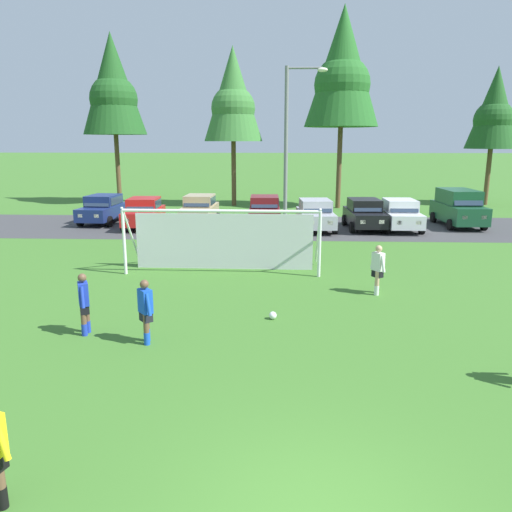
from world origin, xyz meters
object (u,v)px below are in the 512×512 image
Objects in this scene: soccer_ball at (273,315)px; parked_car_slot_right at (364,214)px; parked_car_slot_end at (458,207)px; street_lamp at (289,156)px; parked_car_slot_left at (144,213)px; player_striker_near at (84,304)px; parked_car_slot_far_left at (103,209)px; soccer_goal at (223,238)px; parked_car_slot_center_right at (315,215)px; player_midfield_center at (146,312)px; parked_car_slot_center at (265,210)px; parked_car_slot_center_left at (200,209)px; player_winger_left at (378,270)px; parked_car_slot_far_right at (400,215)px.

soccer_ball is 15.97m from parked_car_slot_right.
parked_car_slot_end is 0.56× the size of street_lamp.
player_striker_near is at bearing -80.18° from parked_car_slot_left.
street_lamp is at bearing -28.79° from parked_car_slot_far_left.
parked_car_slot_center_right is at bearing 65.52° from soccer_goal.
parked_car_slot_center is (2.42, 18.28, 0.05)m from player_midfield_center.
street_lamp is at bearing -50.31° from parked_car_slot_center_left.
parked_car_slot_center_left is (5.93, 0.24, 0.00)m from parked_car_slot_far_left.
soccer_ball is 5.92m from soccer_goal.
soccer_goal is 6.35m from street_lamp.
parked_car_slot_right is at bearing -167.04° from parked_car_slot_end.
parked_car_slot_center_left is (-4.73, 16.84, 0.77)m from soccer_ball.
parked_car_slot_right is at bearing 0.05° from parked_car_slot_left.
parked_car_slot_far_left is (-8.66, 11.15, -0.42)m from soccer_goal.
player_striker_near is 1.00× the size of player_winger_left.
parked_car_slot_end reaches higher than parked_car_slot_far_right.
player_winger_left is 0.38× the size of parked_car_slot_left.
parked_car_slot_center is 3.40m from parked_car_slot_center_right.
parked_car_slot_end reaches higher than parked_car_slot_center.
parked_car_slot_far_right is (7.74, -1.46, 0.00)m from parked_car_slot_center.
soccer_goal is at bearing -126.05° from parked_car_slot_right.
parked_car_slot_center is (-4.12, 13.87, 0.05)m from player_winger_left.
parked_car_slot_far_left is 0.93× the size of parked_car_slot_end.
parked_car_slot_end reaches higher than player_midfield_center.
player_midfield_center is at bearing -74.84° from parked_car_slot_left.
street_lamp is at bearing -29.48° from parked_car_slot_left.
parked_car_slot_center is at bearing -5.75° from parked_car_slot_center_left.
soccer_goal is 13.13m from parked_car_slot_far_right.
player_striker_near is 18.17m from parked_car_slot_center_left.
parked_car_slot_center_left is 7.27m from parked_car_slot_center_right.
player_midfield_center is 0.38× the size of parked_car_slot_left.
parked_car_slot_far_right is at bearing 35.43° from street_lamp.
parked_car_slot_center_left is at bearing 89.52° from player_striker_near.
player_winger_left is 12.22m from parked_car_slot_center_right.
soccer_goal is at bearing -117.73° from street_lamp.
parked_car_slot_center_right reaches higher than player_striker_near.
parked_car_slot_center and parked_car_slot_center_right have the same top height.
parked_car_slot_left is at bearing 150.52° from street_lamp.
soccer_goal reaches higher than parked_car_slot_center_left.
parked_car_slot_right is (12.78, 0.01, 0.00)m from parked_car_slot_left.
soccer_ball is 4.32m from player_winger_left.
parked_car_slot_center is at bearing 149.89° from parked_car_slot_center_right.
parked_car_slot_end is at bearing -0.38° from parked_car_slot_far_left.
soccer_goal is 4.54× the size of player_winger_left.
parked_car_slot_end is (3.76, 1.48, 0.24)m from parked_car_slot_far_right.
parked_car_slot_center_right reaches higher than soccer_ball.
player_striker_near is at bearing -72.15° from parked_car_slot_far_left.
player_striker_near is 0.38× the size of parked_car_slot_right.
player_striker_near is 0.39× the size of parked_car_slot_far_right.
player_midfield_center reaches higher than soccer_ball.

